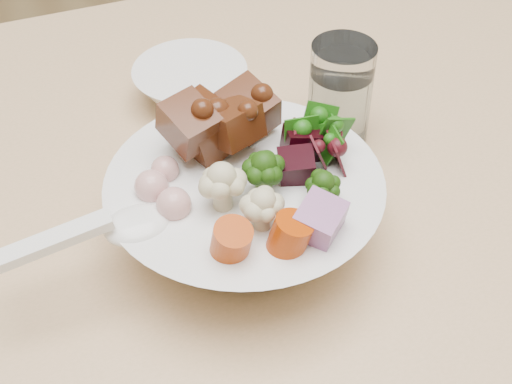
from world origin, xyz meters
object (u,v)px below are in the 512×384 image
water_glass (340,97)px  side_bowl (191,85)px  food_bowl (246,204)px  dining_table (451,188)px

water_glass → side_bowl: size_ratio=0.87×
water_glass → food_bowl: bearing=-144.7°
food_bowl → water_glass: bearing=35.3°
food_bowl → side_bowl: food_bowl is taller
dining_table → food_bowl: 0.30m
water_glass → side_bowl: (-0.13, 0.12, -0.03)m
side_bowl → dining_table: bearing=-34.9°
food_bowl → side_bowl: size_ratio=1.89×
food_bowl → side_bowl: 0.22m
dining_table → food_bowl: size_ratio=6.32×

